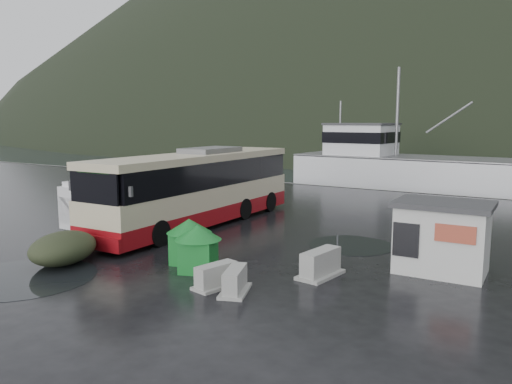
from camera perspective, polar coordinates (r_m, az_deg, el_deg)
The scene contains 14 objects.
ground at distance 20.84m, azimuth -10.66°, elevation -5.71°, with size 160.00×160.00×0.00m, color black.
harbor_water at distance 125.74m, azimuth 25.56°, elevation 5.13°, with size 300.00×180.00×0.02m, color black.
quay_edge at distance 37.82m, azimuth 10.18°, elevation 0.52°, with size 160.00×0.60×1.50m, color #999993.
coach_bus at distance 24.25m, azimuth -6.55°, elevation -3.66°, with size 3.21×12.94×3.66m, color beige, non-canonical shape.
white_van at distance 24.91m, azimuth -15.25°, elevation -3.59°, with size 1.89×5.47×2.28m, color silver, non-canonical shape.
waste_bin_left at distance 17.79m, azimuth -7.56°, elevation -8.06°, with size 1.13×1.13×1.58m, color #147226, non-canonical shape.
waste_bin_right at distance 16.83m, azimuth -6.59°, elevation -8.99°, with size 1.12×1.12×1.56m, color #147226, non-canonical shape.
dome_tent at distance 18.85m, azimuth -21.09°, elevation -7.62°, with size 2.01×2.82×1.11m, color #2D341F, non-canonical shape.
ticket_kiosk at distance 17.73m, azimuth 20.29°, elevation -8.57°, with size 3.01×2.28×2.36m, color silver, non-canonical shape.
jersey_barrier_a at distance 14.79m, azimuth -2.41°, elevation -11.41°, with size 0.72×1.44×0.72m, color #999993, non-canonical shape.
jersey_barrier_b at distance 15.26m, azimuth -4.57°, elevation -10.79°, with size 0.72×1.43×0.72m, color #999993, non-canonical shape.
jersey_barrier_c at distance 16.34m, azimuth 7.36°, elevation -9.54°, with size 0.87×1.73×0.87m, color #999993, non-canonical shape.
fishing_trawler at distance 42.92m, azimuth 19.48°, elevation 1.08°, with size 26.87×5.88×10.75m, color silver, non-canonical shape.
puddles at distance 18.52m, azimuth -16.42°, elevation -7.66°, with size 15.98×13.39×0.01m.
Camera 1 is at (13.72, -14.89, 4.95)m, focal length 35.00 mm.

